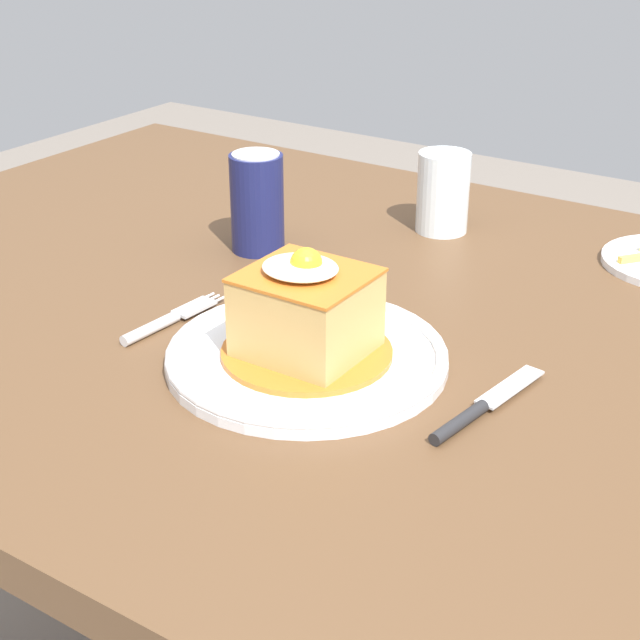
{
  "coord_description": "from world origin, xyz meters",
  "views": [
    {
      "loc": [
        0.47,
        -0.81,
        1.2
      ],
      "look_at": [
        0.0,
        -0.11,
        0.79
      ],
      "focal_mm": 54.08,
      "sensor_mm": 36.0,
      "label": 1
    }
  ],
  "objects_px": {
    "drinking_glass": "(443,198)",
    "knife": "(475,412)",
    "soda_can": "(257,203)",
    "fork": "(165,321)",
    "main_plate": "(309,356)"
  },
  "relations": [
    {
      "from": "fork",
      "to": "soda_can",
      "type": "distance_m",
      "value": 0.24
    },
    {
      "from": "knife",
      "to": "drinking_glass",
      "type": "xyz_separation_m",
      "value": [
        -0.24,
        0.4,
        0.04
      ]
    },
    {
      "from": "soda_can",
      "to": "drinking_glass",
      "type": "distance_m",
      "value": 0.25
    },
    {
      "from": "main_plate",
      "to": "drinking_glass",
      "type": "bearing_deg",
      "value": 98.56
    },
    {
      "from": "fork",
      "to": "knife",
      "type": "bearing_deg",
      "value": 2.25
    },
    {
      "from": "soda_can",
      "to": "drinking_glass",
      "type": "xyz_separation_m",
      "value": [
        0.16,
        0.19,
        -0.02
      ]
    },
    {
      "from": "knife",
      "to": "soda_can",
      "type": "distance_m",
      "value": 0.46
    },
    {
      "from": "soda_can",
      "to": "fork",
      "type": "bearing_deg",
      "value": -78.01
    },
    {
      "from": "soda_can",
      "to": "drinking_glass",
      "type": "bearing_deg",
      "value": 49.3
    },
    {
      "from": "drinking_glass",
      "to": "main_plate",
      "type": "bearing_deg",
      "value": -81.44
    },
    {
      "from": "main_plate",
      "to": "knife",
      "type": "height_order",
      "value": "main_plate"
    },
    {
      "from": "knife",
      "to": "fork",
      "type": "bearing_deg",
      "value": -177.75
    },
    {
      "from": "knife",
      "to": "soda_can",
      "type": "height_order",
      "value": "soda_can"
    },
    {
      "from": "fork",
      "to": "drinking_glass",
      "type": "xyz_separation_m",
      "value": [
        0.11,
        0.42,
        0.04
      ]
    },
    {
      "from": "drinking_glass",
      "to": "knife",
      "type": "bearing_deg",
      "value": -59.4
    }
  ]
}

